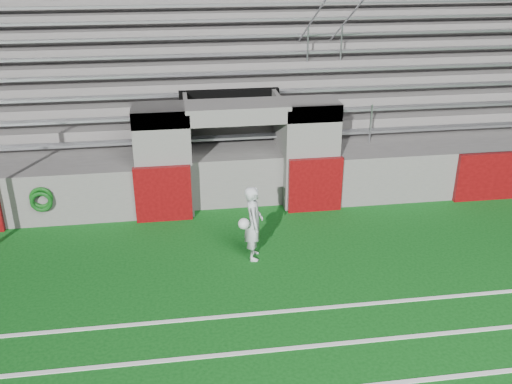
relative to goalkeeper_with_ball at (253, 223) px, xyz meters
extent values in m
plane|color=#0C4812|center=(-0.02, -0.95, -0.80)|extent=(90.00, 90.00, 0.00)
cube|color=white|center=(-0.02, -2.95, -0.80)|extent=(28.00, 0.09, 0.01)
cube|color=white|center=(-0.02, -1.95, -0.80)|extent=(28.00, 0.09, 0.01)
cube|color=#5A5855|center=(-1.82, 2.55, 0.50)|extent=(1.20, 1.00, 2.60)
cube|color=#5A5855|center=(1.78, 2.55, 0.50)|extent=(1.20, 1.00, 2.60)
cube|color=black|center=(-0.02, 4.25, 0.45)|extent=(2.60, 0.20, 2.50)
cube|color=#5A5855|center=(-1.17, 3.15, 0.45)|extent=(0.10, 2.20, 2.50)
cube|color=#5A5855|center=(1.13, 3.15, 0.45)|extent=(0.10, 2.20, 2.50)
cube|color=#5A5855|center=(-0.02, 2.55, 1.60)|extent=(4.80, 1.00, 0.40)
cube|color=#5A5855|center=(-0.02, 6.40, 0.35)|extent=(26.00, 8.00, 0.20)
cube|color=#5A5855|center=(-0.02, 6.40, -0.28)|extent=(26.00, 8.00, 1.05)
cube|color=#4D0608|center=(-1.82, 1.99, -0.13)|extent=(1.30, 0.15, 1.35)
cube|color=#4D0608|center=(1.78, 1.99, -0.13)|extent=(1.30, 0.15, 1.35)
cube|color=#4D0608|center=(6.48, 1.99, -0.18)|extent=(2.20, 0.15, 1.25)
cube|color=gray|center=(-0.02, 3.47, 0.67)|extent=(23.00, 0.28, 0.06)
cube|color=#5A5855|center=(-0.02, 4.32, 0.64)|extent=(24.00, 0.75, 0.38)
cube|color=gray|center=(-0.02, 4.22, 1.05)|extent=(23.00, 0.28, 0.06)
cube|color=#5A5855|center=(-0.02, 5.07, 0.83)|extent=(24.00, 0.75, 0.76)
cube|color=gray|center=(-0.02, 4.97, 1.43)|extent=(23.00, 0.28, 0.06)
cube|color=#5A5855|center=(-0.02, 5.82, 1.02)|extent=(24.00, 0.75, 1.14)
cube|color=gray|center=(-0.02, 5.72, 1.81)|extent=(23.00, 0.28, 0.06)
cube|color=#5A5855|center=(-0.02, 6.57, 1.21)|extent=(24.00, 0.75, 1.52)
cube|color=gray|center=(-0.02, 6.47, 2.19)|extent=(23.00, 0.28, 0.06)
cube|color=#5A5855|center=(-0.02, 7.32, 1.40)|extent=(24.00, 0.75, 1.90)
cube|color=gray|center=(-0.02, 7.22, 2.57)|extent=(23.00, 0.28, 0.06)
cube|color=#5A5855|center=(-0.02, 8.07, 1.59)|extent=(24.00, 0.75, 2.28)
cube|color=gray|center=(-0.02, 7.97, 2.95)|extent=(23.00, 0.28, 0.06)
cube|color=#5A5855|center=(-0.02, 8.82, 1.78)|extent=(24.00, 0.75, 2.66)
cube|color=gray|center=(-0.02, 8.72, 3.33)|extent=(23.00, 0.28, 0.06)
cube|color=#5A5855|center=(-0.02, 9.50, 1.84)|extent=(26.00, 0.60, 5.29)
cylinder|color=#A5A8AD|center=(2.48, 3.20, 0.95)|extent=(0.05, 0.05, 1.00)
cylinder|color=#A5A8AD|center=(2.48, 6.20, 2.47)|extent=(0.05, 0.05, 1.00)
cylinder|color=#A5A8AD|center=(2.48, 6.20, 2.97)|extent=(0.05, 6.02, 3.08)
cylinder|color=#A5A8AD|center=(3.48, 3.20, 0.95)|extent=(0.05, 0.05, 1.00)
cylinder|color=#A5A8AD|center=(3.48, 6.20, 2.47)|extent=(0.05, 0.05, 1.00)
cylinder|color=#A5A8AD|center=(3.48, 6.20, 2.97)|extent=(0.05, 6.02, 3.08)
imported|color=#B4B9BF|center=(0.01, 0.01, 0.00)|extent=(0.43, 0.61, 1.60)
sphere|color=silver|center=(-0.22, -0.20, 0.10)|extent=(0.23, 0.23, 0.23)
torus|color=#0E4610|center=(-4.52, 2.00, -0.05)|extent=(0.52, 0.10, 0.52)
torus|color=#0E4612|center=(-4.52, 1.95, -0.12)|extent=(0.50, 0.10, 0.50)
camera|label=1|loc=(-1.44, -10.18, 5.29)|focal=40.00mm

